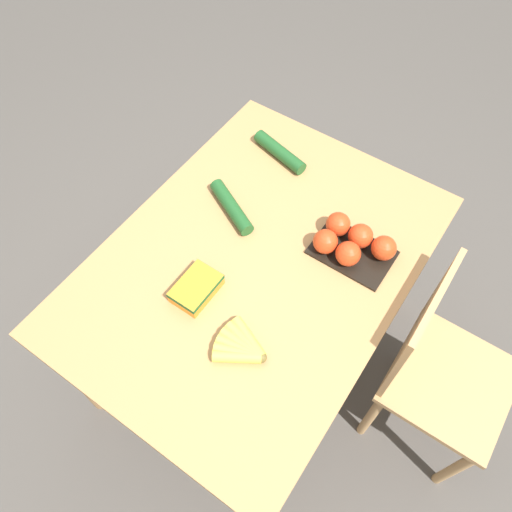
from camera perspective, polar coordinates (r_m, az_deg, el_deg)
ground_plane at (r=2.35m, az=0.00°, el=-10.50°), size 12.00×12.00×0.00m
dining_table at (r=1.75m, az=0.00°, el=-2.29°), size 1.30×0.95×0.76m
chair at (r=1.90m, az=19.84°, el=-12.15°), size 0.42×0.40×0.91m
banana_bunch at (r=1.51m, az=-1.62°, el=-10.36°), size 0.17×0.16×0.04m
tomato_pack at (r=1.68m, az=10.83°, el=1.55°), size 0.18×0.27×0.09m
carrot_bag at (r=1.59m, az=-6.86°, el=-3.62°), size 0.16×0.11×0.05m
cucumber_near at (r=1.95m, az=2.72°, el=11.79°), size 0.11×0.25×0.05m
cucumber_far at (r=1.77m, az=-2.82°, el=5.64°), size 0.15×0.24×0.05m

